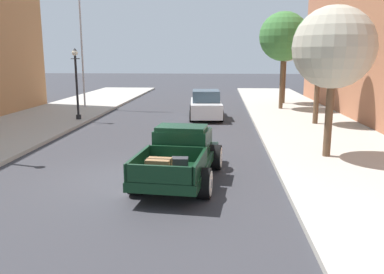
{
  "coord_description": "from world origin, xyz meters",
  "views": [
    {
      "loc": [
        2.73,
        -11.22,
        3.61
      ],
      "look_at": [
        1.81,
        1.43,
        1.0
      ],
      "focal_mm": 37.16,
      "sensor_mm": 36.0,
      "label": 1
    }
  ],
  "objects_px": {
    "street_tree_nearest": "(334,48)",
    "street_tree_third": "(284,37)",
    "flagpole": "(84,22)",
    "street_lamp_far": "(76,78)",
    "street_tree_second": "(320,39)",
    "street_tree_farthest": "(286,42)",
    "hotrod_truck_dark_green": "(181,153)",
    "car_background_white": "(206,105)"
  },
  "relations": [
    {
      "from": "street_tree_second",
      "to": "flagpole",
      "type": "bearing_deg",
      "value": 157.47
    },
    {
      "from": "flagpole",
      "to": "street_tree_third",
      "type": "distance_m",
      "value": 13.1
    },
    {
      "from": "street_tree_second",
      "to": "street_tree_third",
      "type": "height_order",
      "value": "street_tree_third"
    },
    {
      "from": "street_lamp_far",
      "to": "street_tree_third",
      "type": "height_order",
      "value": "street_tree_third"
    },
    {
      "from": "flagpole",
      "to": "street_lamp_far",
      "type": "bearing_deg",
      "value": -76.89
    },
    {
      "from": "car_background_white",
      "to": "street_tree_second",
      "type": "distance_m",
      "value": 7.17
    },
    {
      "from": "car_background_white",
      "to": "street_tree_farthest",
      "type": "bearing_deg",
      "value": 51.04
    },
    {
      "from": "hotrod_truck_dark_green",
      "to": "flagpole",
      "type": "relative_size",
      "value": 0.55
    },
    {
      "from": "street_tree_nearest",
      "to": "street_tree_second",
      "type": "distance_m",
      "value": 7.04
    },
    {
      "from": "car_background_white",
      "to": "street_tree_nearest",
      "type": "xyz_separation_m",
      "value": [
        4.59,
        -9.16,
        3.09
      ]
    },
    {
      "from": "street_tree_second",
      "to": "street_tree_farthest",
      "type": "bearing_deg",
      "value": 91.94
    },
    {
      "from": "hotrod_truck_dark_green",
      "to": "street_tree_second",
      "type": "xyz_separation_m",
      "value": [
        6.05,
        9.35,
        3.64
      ]
    },
    {
      "from": "street_tree_third",
      "to": "car_background_white",
      "type": "bearing_deg",
      "value": -143.13
    },
    {
      "from": "street_tree_nearest",
      "to": "flagpole",
      "type": "bearing_deg",
      "value": 135.21
    },
    {
      "from": "street_lamp_far",
      "to": "street_tree_nearest",
      "type": "distance_m",
      "value": 13.82
    },
    {
      "from": "street_tree_third",
      "to": "street_tree_second",
      "type": "bearing_deg",
      "value": -81.08
    },
    {
      "from": "hotrod_truck_dark_green",
      "to": "street_tree_nearest",
      "type": "xyz_separation_m",
      "value": [
        4.87,
        2.43,
        3.1
      ]
    },
    {
      "from": "street_tree_second",
      "to": "street_tree_nearest",
      "type": "bearing_deg",
      "value": -99.65
    },
    {
      "from": "street_lamp_far",
      "to": "flagpole",
      "type": "distance_m",
      "value": 6.42
    },
    {
      "from": "street_tree_second",
      "to": "street_tree_farthest",
      "type": "height_order",
      "value": "street_tree_farthest"
    },
    {
      "from": "street_lamp_far",
      "to": "street_tree_nearest",
      "type": "relative_size",
      "value": 0.76
    },
    {
      "from": "street_tree_third",
      "to": "hotrod_truck_dark_green",
      "type": "bearing_deg",
      "value": -108.59
    },
    {
      "from": "hotrod_truck_dark_green",
      "to": "street_tree_third",
      "type": "distance_m",
      "value": 16.56
    },
    {
      "from": "street_tree_nearest",
      "to": "street_tree_farthest",
      "type": "xyz_separation_m",
      "value": [
        0.87,
        15.92,
        0.69
      ]
    },
    {
      "from": "flagpole",
      "to": "street_tree_nearest",
      "type": "bearing_deg",
      "value": -44.79
    },
    {
      "from": "flagpole",
      "to": "street_tree_farthest",
      "type": "xyz_separation_m",
      "value": [
        13.68,
        3.2,
        -1.23
      ]
    },
    {
      "from": "car_background_white",
      "to": "flagpole",
      "type": "xyz_separation_m",
      "value": [
        -8.21,
        3.56,
        5.0
      ]
    },
    {
      "from": "street_lamp_far",
      "to": "street_tree_second",
      "type": "distance_m",
      "value": 12.91
    },
    {
      "from": "street_tree_nearest",
      "to": "street_tree_third",
      "type": "xyz_separation_m",
      "value": [
        0.25,
        12.79,
        0.93
      ]
    },
    {
      "from": "street_tree_nearest",
      "to": "street_tree_third",
      "type": "bearing_deg",
      "value": 88.86
    },
    {
      "from": "street_tree_farthest",
      "to": "street_tree_nearest",
      "type": "bearing_deg",
      "value": -93.14
    },
    {
      "from": "car_background_white",
      "to": "street_tree_second",
      "type": "bearing_deg",
      "value": -21.25
    },
    {
      "from": "hotrod_truck_dark_green",
      "to": "street_tree_nearest",
      "type": "distance_m",
      "value": 6.26
    },
    {
      "from": "street_tree_farthest",
      "to": "flagpole",
      "type": "bearing_deg",
      "value": -166.83
    },
    {
      "from": "hotrod_truck_dark_green",
      "to": "street_lamp_far",
      "type": "xyz_separation_m",
      "value": [
        -6.7,
        9.84,
        1.63
      ]
    },
    {
      "from": "flagpole",
      "to": "hotrod_truck_dark_green",
      "type": "bearing_deg",
      "value": -62.34
    },
    {
      "from": "hotrod_truck_dark_green",
      "to": "car_background_white",
      "type": "height_order",
      "value": "car_background_white"
    },
    {
      "from": "car_background_white",
      "to": "flagpole",
      "type": "bearing_deg",
      "value": 156.58
    },
    {
      "from": "street_tree_farthest",
      "to": "hotrod_truck_dark_green",
      "type": "bearing_deg",
      "value": -107.37
    },
    {
      "from": "car_background_white",
      "to": "street_tree_second",
      "type": "height_order",
      "value": "street_tree_second"
    },
    {
      "from": "flagpole",
      "to": "street_tree_nearest",
      "type": "height_order",
      "value": "flagpole"
    },
    {
      "from": "street_tree_nearest",
      "to": "car_background_white",
      "type": "bearing_deg",
      "value": 116.64
    }
  ]
}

